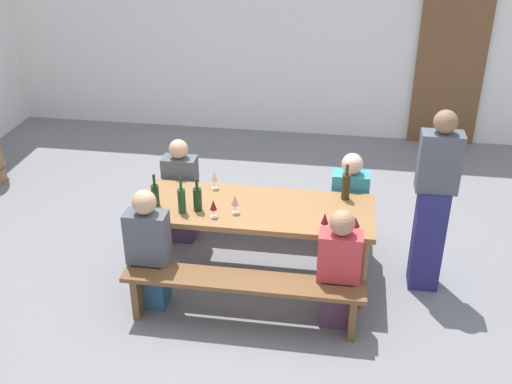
# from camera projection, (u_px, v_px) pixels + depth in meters

# --- Properties ---
(ground_plane) EXTENTS (24.00, 24.00, 0.00)m
(ground_plane) POSITION_uv_depth(u_px,v_px,m) (256.00, 275.00, 5.93)
(ground_plane) COLOR slate
(back_wall) EXTENTS (14.00, 0.20, 3.20)m
(back_wall) POSITION_uv_depth(u_px,v_px,m) (298.00, 21.00, 8.47)
(back_wall) COLOR white
(back_wall) RESTS_ON ground
(wooden_door) EXTENTS (0.90, 0.06, 2.10)m
(wooden_door) POSITION_uv_depth(u_px,v_px,m) (450.00, 70.00, 8.32)
(wooden_door) COLOR brown
(wooden_door) RESTS_ON ground
(tasting_table) EXTENTS (2.13, 0.81, 0.75)m
(tasting_table) POSITION_uv_depth(u_px,v_px,m) (256.00, 214.00, 5.62)
(tasting_table) COLOR olive
(tasting_table) RESTS_ON ground
(bench_near) EXTENTS (2.03, 0.30, 0.45)m
(bench_near) POSITION_uv_depth(u_px,v_px,m) (243.00, 288.00, 5.15)
(bench_near) COLOR brown
(bench_near) RESTS_ON ground
(bench_far) EXTENTS (2.03, 0.30, 0.45)m
(bench_far) POSITION_uv_depth(u_px,v_px,m) (266.00, 207.00, 6.38)
(bench_far) COLOR brown
(bench_far) RESTS_ON ground
(wine_bottle_0) EXTENTS (0.07, 0.07, 0.34)m
(wine_bottle_0) POSITION_uv_depth(u_px,v_px,m) (182.00, 200.00, 5.44)
(wine_bottle_0) COLOR #194723
(wine_bottle_0) RESTS_ON tasting_table
(wine_bottle_1) EXTENTS (0.08, 0.08, 0.34)m
(wine_bottle_1) POSITION_uv_depth(u_px,v_px,m) (346.00, 186.00, 5.66)
(wine_bottle_1) COLOR #332814
(wine_bottle_1) RESTS_ON tasting_table
(wine_bottle_2) EXTENTS (0.08, 0.08, 0.31)m
(wine_bottle_2) POSITION_uv_depth(u_px,v_px,m) (198.00, 199.00, 5.47)
(wine_bottle_2) COLOR #143319
(wine_bottle_2) RESTS_ON tasting_table
(wine_bottle_3) EXTENTS (0.07, 0.07, 0.31)m
(wine_bottle_3) POSITION_uv_depth(u_px,v_px,m) (155.00, 194.00, 5.56)
(wine_bottle_3) COLOR #143319
(wine_bottle_3) RESTS_ON tasting_table
(wine_glass_0) EXTENTS (0.06, 0.06, 0.17)m
(wine_glass_0) POSITION_uv_depth(u_px,v_px,m) (213.00, 206.00, 5.36)
(wine_glass_0) COLOR silver
(wine_glass_0) RESTS_ON tasting_table
(wine_glass_1) EXTENTS (0.06, 0.06, 0.18)m
(wine_glass_1) POSITION_uv_depth(u_px,v_px,m) (214.00, 177.00, 5.84)
(wine_glass_1) COLOR silver
(wine_glass_1) RESTS_ON tasting_table
(wine_glass_2) EXTENTS (0.07, 0.07, 0.18)m
(wine_glass_2) POSITION_uv_depth(u_px,v_px,m) (235.00, 201.00, 5.42)
(wine_glass_2) COLOR silver
(wine_glass_2) RESTS_ON tasting_table
(wine_glass_3) EXTENTS (0.07, 0.07, 0.17)m
(wine_glass_3) POSITION_uv_depth(u_px,v_px,m) (325.00, 219.00, 5.17)
(wine_glass_3) COLOR silver
(wine_glass_3) RESTS_ON tasting_table
(wine_glass_4) EXTENTS (0.08, 0.08, 0.15)m
(wine_glass_4) POSITION_uv_depth(u_px,v_px,m) (355.00, 222.00, 5.13)
(wine_glass_4) COLOR silver
(wine_glass_4) RESTS_ON tasting_table
(seated_guest_near_0) EXTENTS (0.36, 0.24, 1.13)m
(seated_guest_near_0) POSITION_uv_depth(u_px,v_px,m) (149.00, 251.00, 5.31)
(seated_guest_near_0) COLOR #26516D
(seated_guest_near_0) RESTS_ON ground
(seated_guest_near_1) EXTENTS (0.36, 0.24, 1.08)m
(seated_guest_near_1) POSITION_uv_depth(u_px,v_px,m) (339.00, 270.00, 5.10)
(seated_guest_near_1) COLOR #513147
(seated_guest_near_1) RESTS_ON ground
(seated_guest_far_0) EXTENTS (0.34, 0.24, 1.12)m
(seated_guest_far_0) POSITION_uv_depth(u_px,v_px,m) (181.00, 193.00, 6.28)
(seated_guest_far_0) COLOR #453150
(seated_guest_far_0) RESTS_ON ground
(seated_guest_far_1) EXTENTS (0.36, 0.24, 1.08)m
(seated_guest_far_1) POSITION_uv_depth(u_px,v_px,m) (349.00, 207.00, 6.06)
(seated_guest_far_1) COLOR #4D3A56
(seated_guest_far_1) RESTS_ON ground
(standing_host) EXTENTS (0.35, 0.24, 1.72)m
(standing_host) POSITION_uv_depth(u_px,v_px,m) (433.00, 205.00, 5.42)
(standing_host) COLOR navy
(standing_host) RESTS_ON ground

